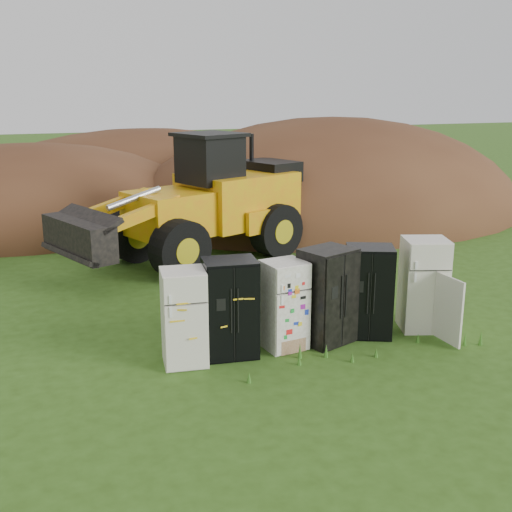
{
  "coord_description": "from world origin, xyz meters",
  "views": [
    {
      "loc": [
        -4.96,
        -10.45,
        4.83
      ],
      "look_at": [
        -0.4,
        2.0,
        1.28
      ],
      "focal_mm": 45.0,
      "sensor_mm": 36.0,
      "label": 1
    }
  ],
  "objects": [
    {
      "name": "fridge_black_right",
      "position": [
        1.25,
        0.04,
        0.9
      ],
      "size": [
        1.13,
        1.06,
        1.81
      ],
      "primitive_type": null,
      "rotation": [
        0.0,
        0.0,
        -0.42
      ],
      "color": "black",
      "rests_on": "ground"
    },
    {
      "name": "dirt_mound_left",
      "position": [
        -4.82,
        13.93,
        0.0
      ],
      "size": [
        13.71,
        10.28,
        5.65
      ],
      "primitive_type": "ellipsoid",
      "color": "#422415",
      "rests_on": "ground"
    },
    {
      "name": "ground",
      "position": [
        0.0,
        0.0,
        0.0
      ],
      "size": [
        120.0,
        120.0,
        0.0
      ],
      "primitive_type": "plane",
      "color": "#2D4C14",
      "rests_on": "ground"
    },
    {
      "name": "fridge_open_door",
      "position": [
        2.45,
        -0.04,
        0.94
      ],
      "size": [
        1.06,
        1.02,
        1.88
      ],
      "primitive_type": null,
      "rotation": [
        0.0,
        0.0,
        -0.32
      ],
      "color": "silver",
      "rests_on": "ground"
    },
    {
      "name": "dirt_mound_back",
      "position": [
        -0.04,
        17.2,
        0.0
      ],
      "size": [
        15.72,
        10.48,
        6.1
      ],
      "primitive_type": "ellipsoid",
      "color": "#422415",
      "rests_on": "ground"
    },
    {
      "name": "fridge_black_side",
      "position": [
        -1.62,
        0.03,
        0.91
      ],
      "size": [
        1.03,
        0.86,
        1.82
      ],
      "primitive_type": null,
      "rotation": [
        0.0,
        0.0,
        -0.12
      ],
      "color": "black",
      "rests_on": "ground"
    },
    {
      "name": "fridge_sticker",
      "position": [
        -0.56,
        0.03,
        0.84
      ],
      "size": [
        0.84,
        0.79,
        1.69
      ],
      "primitive_type": null,
      "rotation": [
        0.0,
        0.0,
        0.13
      ],
      "color": "white",
      "rests_on": "ground"
    },
    {
      "name": "fridge_dark_mid",
      "position": [
        0.32,
        0.0,
        0.93
      ],
      "size": [
        1.15,
        1.05,
        1.85
      ],
      "primitive_type": null,
      "rotation": [
        0.0,
        0.0,
        0.35
      ],
      "color": "black",
      "rests_on": "ground"
    },
    {
      "name": "dirt_mound_right",
      "position": [
        6.08,
        11.44,
        0.0
      ],
      "size": [
        15.51,
        11.38,
        7.38
      ],
      "primitive_type": "ellipsoid",
      "color": "#422415",
      "rests_on": "ground"
    },
    {
      "name": "fridge_leftmost",
      "position": [
        -2.49,
        -0.03,
        0.86
      ],
      "size": [
        0.85,
        0.82,
        1.73
      ],
      "primitive_type": null,
      "rotation": [
        0.0,
        0.0,
        -0.12
      ],
      "color": "silver",
      "rests_on": "ground"
    },
    {
      "name": "wheel_loader",
      "position": [
        -0.83,
        6.49,
        1.78
      ],
      "size": [
        7.93,
        5.48,
        3.55
      ],
      "primitive_type": null,
      "rotation": [
        0.0,
        0.0,
        0.38
      ],
      "color": "orange",
      "rests_on": "ground"
    }
  ]
}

